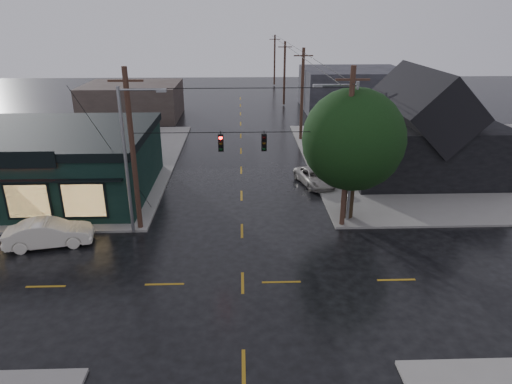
{
  "coord_description": "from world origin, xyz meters",
  "views": [
    {
      "loc": [
        0.0,
        -20.1,
        12.96
      ],
      "look_at": [
        0.84,
        4.33,
        3.31
      ],
      "focal_mm": 32.0,
      "sensor_mm": 36.0,
      "label": 1
    }
  ],
  "objects_px": {
    "utility_pole_ne": "(342,226)",
    "sedan_cream": "(49,233)",
    "corner_tree": "(353,140)",
    "utility_pole_nw": "(141,229)",
    "suv_silver": "(315,177)"
  },
  "relations": [
    {
      "from": "suv_silver",
      "to": "sedan_cream",
      "type": "bearing_deg",
      "value": -166.07
    },
    {
      "from": "suv_silver",
      "to": "utility_pole_ne",
      "type": "bearing_deg",
      "value": -100.89
    },
    {
      "from": "utility_pole_ne",
      "to": "suv_silver",
      "type": "height_order",
      "value": "utility_pole_ne"
    },
    {
      "from": "utility_pole_ne",
      "to": "sedan_cream",
      "type": "relative_size",
      "value": 2.07
    },
    {
      "from": "corner_tree",
      "to": "sedan_cream",
      "type": "relative_size",
      "value": 1.76
    },
    {
      "from": "utility_pole_nw",
      "to": "sedan_cream",
      "type": "height_order",
      "value": "utility_pole_nw"
    },
    {
      "from": "utility_pole_ne",
      "to": "suv_silver",
      "type": "bearing_deg",
      "value": 94.44
    },
    {
      "from": "corner_tree",
      "to": "sedan_cream",
      "type": "distance_m",
      "value": 19.36
    },
    {
      "from": "utility_pole_nw",
      "to": "utility_pole_ne",
      "type": "xyz_separation_m",
      "value": [
        13.0,
        0.0,
        0.0
      ]
    },
    {
      "from": "utility_pole_nw",
      "to": "sedan_cream",
      "type": "bearing_deg",
      "value": -157.43
    },
    {
      "from": "utility_pole_nw",
      "to": "sedan_cream",
      "type": "distance_m",
      "value": 5.39
    },
    {
      "from": "corner_tree",
      "to": "sedan_cream",
      "type": "height_order",
      "value": "corner_tree"
    },
    {
      "from": "sedan_cream",
      "to": "suv_silver",
      "type": "distance_m",
      "value": 19.86
    },
    {
      "from": "utility_pole_nw",
      "to": "utility_pole_ne",
      "type": "distance_m",
      "value": 13.0
    },
    {
      "from": "utility_pole_nw",
      "to": "suv_silver",
      "type": "distance_m",
      "value": 14.59
    }
  ]
}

